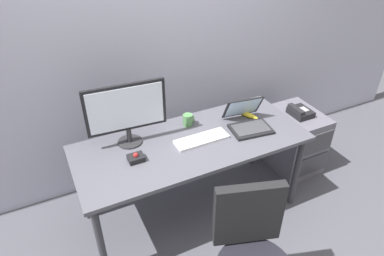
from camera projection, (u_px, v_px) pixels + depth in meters
The scene contains 11 objects.
ground_plane at pixel (192, 209), 2.97m from camera, with size 8.00×8.00×0.00m, color #47474F.
back_wall at pixel (152, 24), 2.72m from camera, with size 6.00×0.10×2.80m, color #A0A1B7.
desk at pixel (192, 149), 2.61m from camera, with size 1.74×0.72×0.72m.
file_cabinet at pixel (294, 140), 3.31m from camera, with size 0.42×0.53×0.58m.
desk_phone at pixel (300, 112), 3.12m from camera, with size 0.17×0.20×0.09m.
monitor_main at pixel (126, 111), 2.41m from camera, with size 0.57×0.18×0.48m.
keyboard at pixel (202, 139), 2.57m from camera, with size 0.41×0.14×0.03m.
laptop at pixel (248, 121), 2.71m from camera, with size 0.35×0.36×0.22m.
trackball_mouse at pixel (136, 158), 2.38m from camera, with size 0.11×0.09×0.07m.
coffee_mug at pixel (188, 120), 2.73m from camera, with size 0.09×0.08×0.09m.
banana at pixel (248, 115), 2.85m from camera, with size 0.19×0.04×0.04m, color yellow.
Camera 1 is at (-0.91, -1.87, 2.24)m, focal length 32.39 mm.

